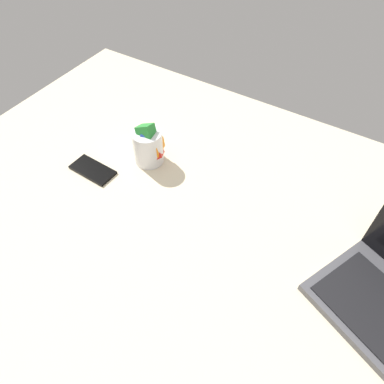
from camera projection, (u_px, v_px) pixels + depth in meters
The scene contains 3 objects.
bed_mattress at pixel (196, 278), 97.91cm from camera, with size 180.00×140.00×18.00cm, color beige.
snack_cup at pixel (149, 146), 110.26cm from camera, with size 10.01×9.00×14.46cm.
cell_phone at pixel (93, 170), 111.38cm from camera, with size 6.80×14.00×0.80cm, color black.
Camera 1 is at (23.51, -40.12, 98.24)cm, focal length 34.09 mm.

